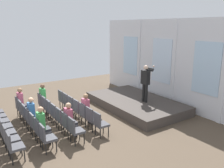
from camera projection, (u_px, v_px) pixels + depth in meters
The scene contains 37 objects.
ground_plane at pixel (54, 127), 9.41m from camera, with size 15.34×15.34×0.00m, color brown.
rear_partition at pixel (163, 62), 12.03m from camera, with size 9.77×0.14×4.26m.
stage_platform at pixel (135, 103), 11.59m from camera, with size 4.90×2.86×0.42m, color #3F3833.
speaker at pixel (146, 81), 10.91m from camera, with size 0.50×0.69×1.75m.
mic_stand at pixel (144, 93), 11.46m from camera, with size 0.28×0.28×1.55m.
chair_r0_c0 at pixel (63, 98), 11.28m from camera, with size 0.46×0.44×0.94m.
chair_r0_c1 at pixel (68, 102), 10.81m from camera, with size 0.46×0.44×0.94m.
chair_r0_c2 at pixel (73, 105), 10.34m from camera, with size 0.46×0.44×0.94m.
chair_r0_c3 at pixel (79, 109), 9.88m from camera, with size 0.46×0.44×0.94m.
chair_r0_c4 at pixel (85, 113), 9.41m from camera, with size 0.46×0.44×0.94m.
audience_r0_c4 at pixel (87, 108), 9.40m from camera, with size 0.36×0.39×1.32m.
chair_r0_c5 at pixel (92, 118), 8.94m from camera, with size 0.46×0.44×0.94m.
chair_r0_c6 at pixel (100, 123), 8.47m from camera, with size 0.46×0.44×0.94m.
chair_r1_c0 at pixel (43, 102), 10.75m from camera, with size 0.46×0.44×0.94m.
audience_r1_c0 at pixel (44, 97), 10.74m from camera, with size 0.36×0.39×1.38m.
chair_r1_c1 at pixel (47, 105), 10.29m from camera, with size 0.46×0.44×0.94m.
chair_r1_c2 at pixel (51, 109), 9.82m from camera, with size 0.46×0.44×0.94m.
chair_r1_c3 at pixel (56, 113), 9.35m from camera, with size 0.46×0.44×0.94m.
chair_r1_c4 at pixel (62, 118), 8.88m from camera, with size 0.46×0.44×0.94m.
chair_r1_c5 at pixel (68, 123), 8.41m from camera, with size 0.46×0.44×0.94m.
audience_r1_c5 at pixel (70, 118), 8.41m from camera, with size 0.36×0.39×1.30m.
chair_r1_c6 at pixel (75, 129), 7.94m from camera, with size 0.46×0.44×0.94m.
chair_r2_c0 at pixel (20, 106), 10.23m from camera, with size 0.46×0.44×0.94m.
audience_r2_c0 at pixel (22, 101), 10.22m from camera, with size 0.36×0.39×1.34m.
chair_r2_c1 at pixel (23, 110), 9.76m from camera, with size 0.46×0.44×0.94m.
chair_r2_c2 at pixel (27, 114), 9.29m from camera, with size 0.46×0.44×0.94m.
chair_r2_c3 at pixel (31, 119), 8.82m from camera, with size 0.46×0.44×0.94m.
audience_r2_c3 at pixel (33, 113), 8.81m from camera, with size 0.36×0.39×1.36m.
chair_r2_c4 at pixel (36, 124), 8.35m from camera, with size 0.46×0.44×0.94m.
chair_r2_c5 at pixel (41, 130), 7.88m from camera, with size 0.46×0.44×0.94m.
audience_r2_c5 at pixel (43, 123), 7.87m from camera, with size 0.36×0.39×1.34m.
chair_r2_c6 at pixel (46, 136), 7.41m from camera, with size 0.46×0.44×0.94m.
chair_r3_c2 at pixel (0, 119), 8.76m from camera, with size 0.46×0.44×0.94m.
chair_r3_c3 at pixel (3, 125), 8.29m from camera, with size 0.46×0.44×0.94m.
chair_r3_c4 at pixel (6, 131), 7.82m from camera, with size 0.46×0.44×0.94m.
chair_r3_c5 at pixel (9, 137), 7.35m from camera, with size 0.46×0.44×0.94m.
chair_r3_c6 at pixel (13, 145), 6.88m from camera, with size 0.46×0.44×0.94m.
Camera 1 is at (8.55, -2.88, 3.93)m, focal length 37.74 mm.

